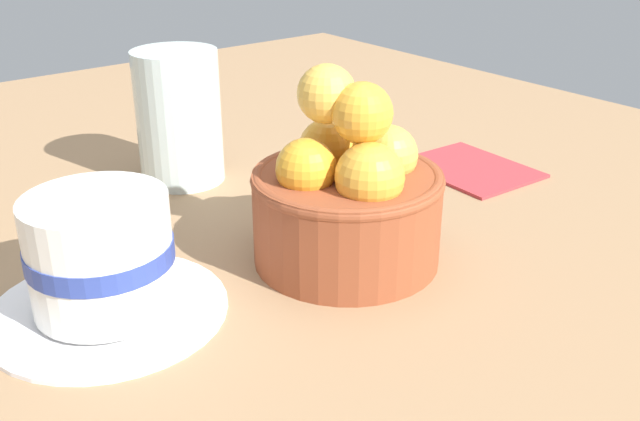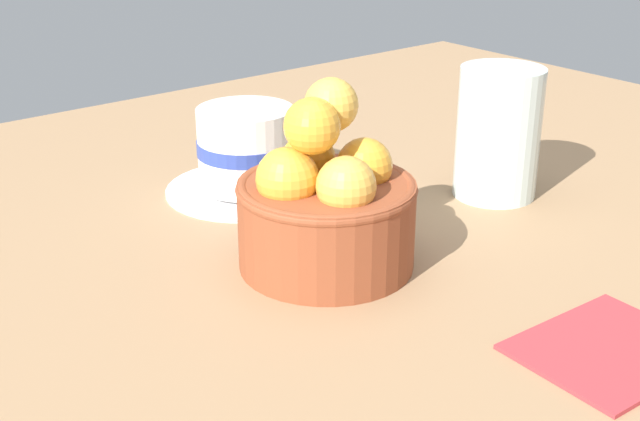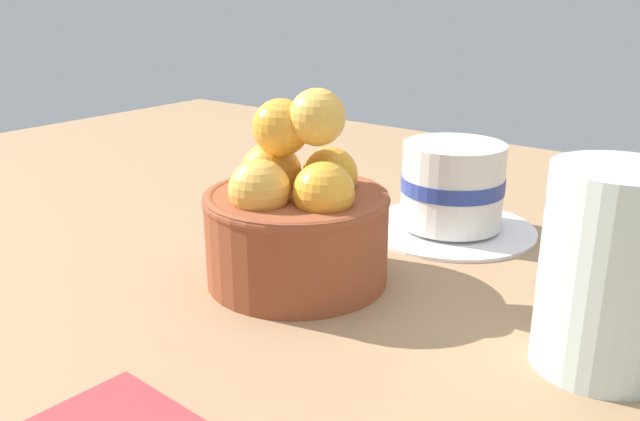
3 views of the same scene
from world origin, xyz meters
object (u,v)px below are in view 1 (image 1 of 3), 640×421
(terracotta_bowl, at_px, (347,196))
(water_glass, at_px, (179,117))
(coffee_cup, at_px, (102,262))
(folded_napkin, at_px, (470,167))

(terracotta_bowl, xyz_separation_m, water_glass, (0.21, 0.02, 0.01))
(coffee_cup, relative_size, water_glass, 1.28)
(terracotta_bowl, bearing_deg, folded_napkin, -73.21)
(coffee_cup, distance_m, folded_napkin, 0.37)
(coffee_cup, bearing_deg, folded_napkin, -86.60)
(folded_napkin, bearing_deg, coffee_cup, 93.40)
(coffee_cup, bearing_deg, terracotta_bowl, -103.79)
(coffee_cup, distance_m, water_glass, 0.23)
(water_glass, bearing_deg, folded_napkin, -123.84)
(terracotta_bowl, distance_m, water_glass, 0.21)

